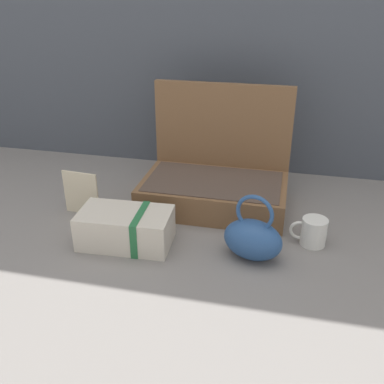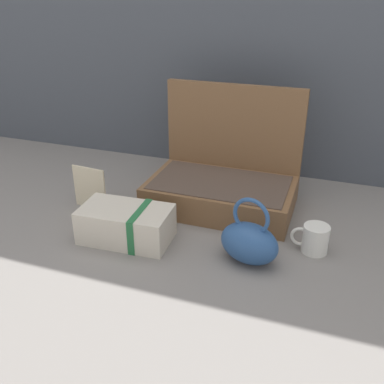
% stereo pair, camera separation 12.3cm
% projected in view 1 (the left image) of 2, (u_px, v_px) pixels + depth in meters
% --- Properties ---
extents(ground_plane, '(6.00, 6.00, 0.00)m').
position_uv_depth(ground_plane, '(185.00, 234.00, 1.32)').
color(ground_plane, slate).
extents(open_suitcase, '(0.48, 0.30, 0.39)m').
position_uv_depth(open_suitcase, '(216.00, 179.00, 1.48)').
color(open_suitcase, brown).
rests_on(open_suitcase, ground_plane).
extents(teal_pouch_handbag, '(0.19, 0.14, 0.19)m').
position_uv_depth(teal_pouch_handbag, '(253.00, 238.00, 1.19)').
color(teal_pouch_handbag, '#284C7F').
rests_on(teal_pouch_handbag, ground_plane).
extents(cream_toiletry_bag, '(0.27, 0.16, 0.11)m').
position_uv_depth(cream_toiletry_bag, '(127.00, 228.00, 1.26)').
color(cream_toiletry_bag, beige).
rests_on(cream_toiletry_bag, ground_plane).
extents(coffee_mug, '(0.11, 0.07, 0.08)m').
position_uv_depth(coffee_mug, '(313.00, 232.00, 1.26)').
color(coffee_mug, silver).
rests_on(coffee_mug, ground_plane).
extents(info_card_left, '(0.12, 0.02, 0.15)m').
position_uv_depth(info_card_left, '(81.00, 193.00, 1.41)').
color(info_card_left, beige).
rests_on(info_card_left, ground_plane).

